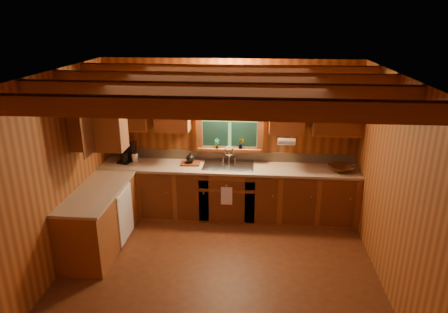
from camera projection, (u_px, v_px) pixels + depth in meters
name	position (u px, v px, depth m)	size (l,w,h in m)	color
room	(218.00, 182.00, 4.95)	(4.20, 4.20, 4.20)	#582C15
ceiling_beams	(218.00, 85.00, 4.56)	(4.20, 2.54, 0.18)	brown
base_cabinets	(196.00, 199.00, 6.49)	(4.20, 2.22, 0.86)	brown
countertop	(196.00, 173.00, 6.34)	(4.20, 2.24, 0.04)	tan
backsplash	(230.00, 156.00, 6.83)	(4.20, 0.02, 0.16)	tan
dishwasher_panel	(125.00, 214.00, 6.00)	(0.02, 0.60, 0.80)	white
upper_cabinets	(191.00, 112.00, 6.16)	(4.19, 1.77, 0.78)	brown
window	(230.00, 125.00, 6.63)	(1.12, 0.08, 1.00)	brown
window_sill	(229.00, 149.00, 6.72)	(1.06, 0.14, 0.04)	brown
wall_sconce	(229.00, 88.00, 6.30)	(0.45, 0.21, 0.17)	black
paper_towel_roll	(287.00, 142.00, 6.29)	(0.11, 0.11, 0.27)	white
dish_towel	(227.00, 196.00, 6.40)	(0.18, 0.01, 0.30)	white
sink	(228.00, 169.00, 6.60)	(0.82, 0.48, 0.43)	silver
coffee_maker	(125.00, 153.00, 6.74)	(0.19, 0.24, 0.33)	black
utensil_crock	(135.00, 157.00, 6.74)	(0.13, 0.13, 0.38)	silver
cutting_board	(190.00, 163.00, 6.67)	(0.31, 0.22, 0.03)	#5D2D14
teakettle	(190.00, 159.00, 6.64)	(0.14, 0.14, 0.18)	black
wicker_basket	(341.00, 168.00, 6.37)	(0.38, 0.38, 0.09)	#48230C
potted_plant_left	(217.00, 144.00, 6.67)	(0.09, 0.06, 0.17)	#5D2D14
potted_plant_right	(241.00, 143.00, 6.66)	(0.10, 0.08, 0.18)	#5D2D14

